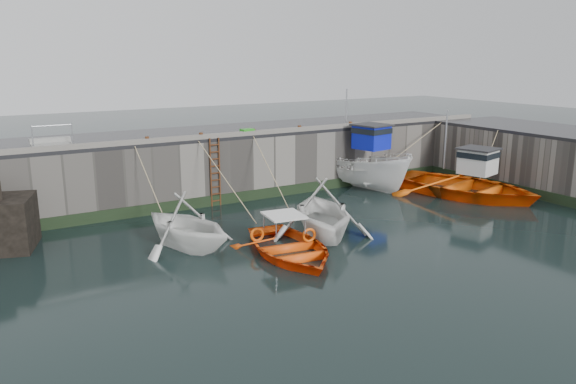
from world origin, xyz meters
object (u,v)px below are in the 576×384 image
boat_near_blue (290,255)px  bollard_d (299,128)px  bollard_c (254,132)px  ladder (215,172)px  bollard_b (201,136)px  boat_far_orange (465,186)px  fish_crate (247,132)px  bollard_a (147,140)px  boat_near_blacktrim (322,235)px  boat_near_white (187,247)px  bollard_e (350,124)px  boat_far_white (362,168)px

boat_near_blue → bollard_d: bollard_d is taller
boat_near_blue → bollard_c: bearing=78.7°
ladder → bollard_b: size_ratio=11.43×
boat_far_orange → fish_crate: (-9.62, 5.01, 2.80)m
bollard_a → boat_near_blacktrim: bearing=-54.5°
fish_crate → bollard_d: size_ratio=2.18×
boat_far_orange → boat_near_blacktrim: bearing=174.7°
boat_near_white → fish_crate: (5.18, 5.17, 3.30)m
fish_crate → bollard_c: size_ratio=2.18×
bollard_a → bollard_d: (7.80, 0.00, 0.00)m
boat_near_blue → boat_near_blacktrim: 2.51m
boat_near_blacktrim → bollard_c: bollard_c is taller
bollard_c → boat_near_white: bearing=-137.0°
boat_near_white → bollard_e: 12.84m
ladder → bollard_c: (2.20, 0.34, 1.71)m
boat_far_orange → bollard_b: bearing=142.8°
boat_near_blue → fish_crate: 8.84m
bollard_e → ladder: bearing=-177.6°
boat_near_white → boat_far_white: 12.39m
boat_near_blue → bollard_e: (8.50, 7.80, 3.30)m
boat_far_orange → boat_near_white: bearing=165.8°
ladder → bollard_c: size_ratio=11.43×
boat_far_orange → bollard_d: 8.80m
boat_near_white → fish_crate: 8.03m
boat_near_white → bollard_c: size_ratio=15.80×
fish_crate → bollard_d: bearing=-7.2°
boat_near_blue → boat_near_blacktrim: bearing=36.6°
bollard_a → bollard_d: 7.80m
ladder → bollard_b: (-0.50, 0.34, 1.71)m
ladder → boat_far_orange: boat_far_orange is taller
boat_near_blacktrim → bollard_c: (0.50, 6.59, 3.30)m
boat_near_blue → boat_near_blacktrim: boat_near_blacktrim is taller
boat_near_white → bollard_b: (2.80, 5.12, 3.30)m
boat_near_white → bollard_a: (0.30, 5.12, 3.30)m
boat_near_blacktrim → bollard_a: bearing=149.4°
boat_near_white → bollard_b: size_ratio=15.80×
bollard_b → bollard_e: bearing=0.0°
ladder → fish_crate: fish_crate is taller
boat_near_white → bollard_d: 10.13m
ladder → bollard_b: 1.81m
bollard_a → bollard_c: same height
ladder → boat_far_orange: 12.45m
fish_crate → bollard_c: (0.32, -0.05, -0.00)m
bollard_d → bollard_b: bearing=180.0°
boat_near_white → boat_near_blacktrim: 5.21m
fish_crate → boat_near_blue: bearing=-113.1°
boat_far_white → bollard_c: bearing=162.0°
bollard_b → bollard_c: bearing=0.0°
ladder → bollard_a: 3.47m
boat_far_orange → ladder: bearing=143.3°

